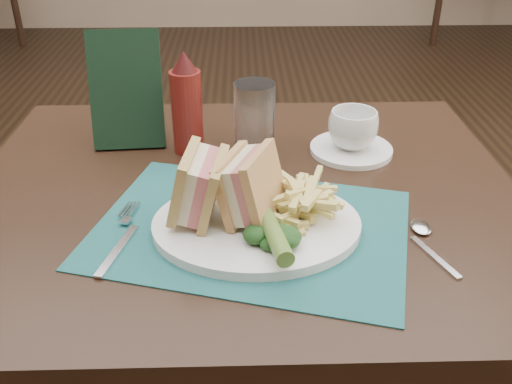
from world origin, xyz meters
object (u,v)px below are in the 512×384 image
sandwich_half_b (237,182)px  coffee_cup (353,129)px  plate (257,225)px  table_main (246,354)px  check_presenter (126,90)px  ketchup_bottle (187,103)px  drinking_glass (254,118)px  placemat (251,228)px  saucer (351,149)px  sandwich_half_a (184,184)px

sandwich_half_b → coffee_cup: sandwich_half_b is taller
plate → table_main: bearing=97.6°
check_presenter → plate: bearing=-57.4°
sandwich_half_b → ketchup_bottle: bearing=132.4°
coffee_cup → drinking_glass: bearing=177.2°
table_main → placemat: placemat is taller
plate → saucer: plate is taller
sandwich_half_b → placemat: bearing=-14.5°
table_main → plate: (0.02, -0.12, 0.38)m
drinking_glass → sandwich_half_a: bearing=-113.5°
coffee_cup → check_presenter: 0.42m
placemat → coffee_cup: bearing=52.5°
table_main → ketchup_bottle: ketchup_bottle is taller
saucer → ketchup_bottle: (-0.30, 0.02, 0.09)m
table_main → plate: plate is taller
table_main → plate: bearing=-81.7°
drinking_glass → ketchup_bottle: bearing=176.4°
coffee_cup → sandwich_half_a: bearing=-140.3°
placemat → check_presenter: size_ratio=2.08×
ketchup_bottle → sandwich_half_a: bearing=-86.8°
table_main → placemat: size_ratio=2.03×
saucer → drinking_glass: size_ratio=1.15×
placemat → drinking_glass: size_ratio=3.41×
placemat → plate: (0.01, -0.00, 0.01)m
placemat → table_main: bearing=94.6°
plate → coffee_cup: (0.18, 0.25, 0.04)m
coffee_cup → check_presenter: size_ratio=0.42×
coffee_cup → saucer: bearing=180.0°
coffee_cup → drinking_glass: drinking_glass is taller
coffee_cup → plate: bearing=-125.8°
table_main → check_presenter: 0.55m
sandwich_half_a → coffee_cup: 0.37m
plate → drinking_glass: size_ratio=2.31×
drinking_glass → check_presenter: bearing=168.5°
table_main → saucer: saucer is taller
placemat → check_presenter: bearing=126.1°
saucer → ketchup_bottle: size_ratio=0.81×
saucer → check_presenter: bearing=172.3°
table_main → saucer: size_ratio=6.00×
sandwich_half_b → table_main: bearing=107.0°
table_main → coffee_cup: coffee_cup is taller
sandwich_half_a → drinking_glass: 0.26m
placemat → coffee_cup: size_ratio=4.97×
drinking_glass → check_presenter: size_ratio=0.61×
saucer → coffee_cup: 0.04m
placemat → plate: size_ratio=1.48×
table_main → coffee_cup: bearing=33.3°
placemat → drinking_glass: bearing=87.3°
sandwich_half_a → drinking_glass: (0.11, 0.24, -0.00)m
plate → sandwich_half_b: bearing=144.0°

